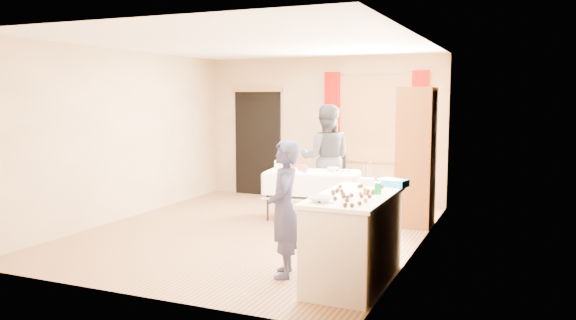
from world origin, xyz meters
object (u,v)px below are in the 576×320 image
at_px(party_table, 312,191).
at_px(woman, 326,158).
at_px(counter, 354,239).
at_px(girl, 284,209).
at_px(cabinet, 416,157).
at_px(chair, 335,191).

xyz_separation_m(party_table, woman, (-0.01, 0.67, 0.43)).
xyz_separation_m(counter, woman, (-1.45, 3.28, 0.43)).
bearing_deg(woman, girl, 83.86).
height_order(party_table, girl, girl).
xyz_separation_m(cabinet, woman, (-1.55, 0.47, -0.13)).
xyz_separation_m(girl, woman, (-0.72, 3.37, 0.16)).
height_order(chair, woman, woman).
bearing_deg(girl, cabinet, 142.93).
distance_m(counter, woman, 3.61).
height_order(counter, woman, woman).
bearing_deg(girl, party_table, 173.67).
xyz_separation_m(cabinet, girl, (-0.84, -2.90, -0.29)).
bearing_deg(counter, woman, 113.87).
xyz_separation_m(cabinet, counter, (-0.10, -2.81, -0.56)).
bearing_deg(counter, party_table, 118.89).
distance_m(girl, woman, 3.45).
relative_size(counter, girl, 1.05).
bearing_deg(party_table, cabinet, -0.51).
distance_m(chair, girl, 3.82).
height_order(cabinet, girl, cabinet).
bearing_deg(chair, woman, -119.92).
bearing_deg(girl, counter, 75.77).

